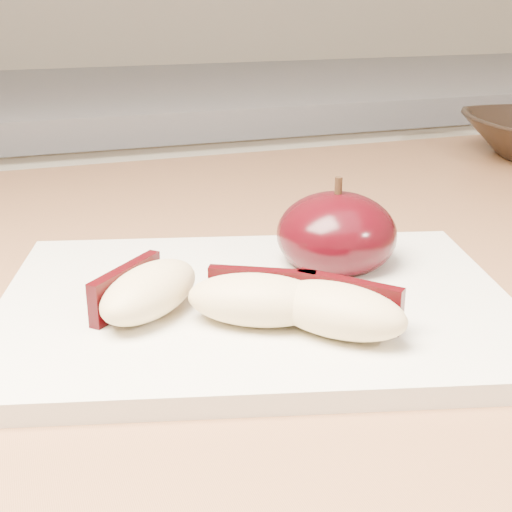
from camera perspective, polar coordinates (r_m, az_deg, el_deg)
name	(u,v)px	position (r m, az deg, el deg)	size (l,w,h in m)	color
back_cabinet	(131,346)	(1.34, -9.95, -7.10)	(2.40, 0.62, 0.94)	silver
cutting_board	(256,305)	(0.42, 0.00, -3.94)	(0.30, 0.22, 0.01)	silver
apple_half	(336,234)	(0.47, 6.45, 1.74)	(0.10, 0.10, 0.07)	black
apple_wedge_a	(147,291)	(0.40, -8.72, -2.75)	(0.08, 0.08, 0.03)	#D2B885
apple_wedge_b	(258,299)	(0.38, 0.15, -3.43)	(0.08, 0.07, 0.03)	#D2B885
apple_wedge_c	(338,309)	(0.37, 6.59, -4.23)	(0.08, 0.08, 0.03)	#D2B885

